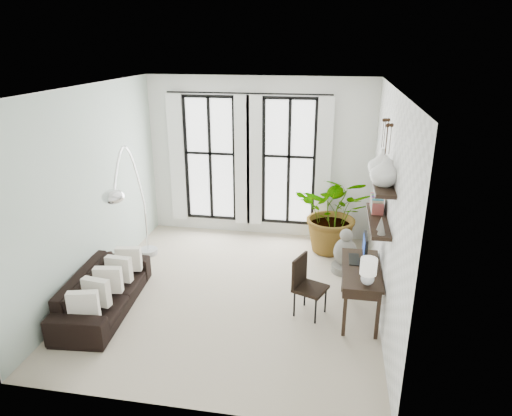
% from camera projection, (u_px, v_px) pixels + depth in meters
% --- Properties ---
extents(floor, '(5.00, 5.00, 0.00)m').
position_uv_depth(floor, '(233.00, 293.00, 7.33)').
color(floor, '#B5A690').
rests_on(floor, ground).
extents(ceiling, '(5.00, 5.00, 0.00)m').
position_uv_depth(ceiling, '(229.00, 88.00, 6.23)').
color(ceiling, white).
rests_on(ceiling, wall_back).
extents(wall_left, '(0.00, 5.00, 5.00)m').
position_uv_depth(wall_left, '(91.00, 191.00, 7.14)').
color(wall_left, '#B3C8BA').
rests_on(wall_left, floor).
extents(wall_right, '(0.00, 5.00, 5.00)m').
position_uv_depth(wall_right, '(387.00, 207.00, 6.42)').
color(wall_right, white).
rests_on(wall_right, floor).
extents(wall_back, '(4.50, 0.00, 4.50)m').
position_uv_depth(wall_back, '(259.00, 159.00, 9.09)').
color(wall_back, white).
rests_on(wall_back, floor).
extents(windows, '(3.26, 0.13, 2.65)m').
position_uv_depth(windows, '(249.00, 161.00, 9.07)').
color(windows, white).
rests_on(windows, wall_back).
extents(wall_shelves, '(0.25, 1.30, 0.60)m').
position_uv_depth(wall_shelves, '(379.00, 204.00, 6.19)').
color(wall_shelves, black).
rests_on(wall_shelves, wall_right).
extents(sofa, '(0.97, 2.12, 0.60)m').
position_uv_depth(sofa, '(104.00, 291.00, 6.79)').
color(sofa, black).
rests_on(sofa, floor).
extents(throw_pillows, '(0.40, 1.52, 0.40)m').
position_uv_depth(throw_pillows, '(108.00, 280.00, 6.70)').
color(throw_pillows, white).
rests_on(throw_pillows, sofa).
extents(plant, '(1.58, 1.43, 1.56)m').
position_uv_depth(plant, '(335.00, 213.00, 8.54)').
color(plant, '#2D7228').
rests_on(plant, floor).
extents(desk, '(0.54, 1.28, 1.15)m').
position_uv_depth(desk, '(361.00, 272.00, 6.48)').
color(desk, black).
rests_on(desk, floor).
extents(desk_chair, '(0.56, 0.56, 0.90)m').
position_uv_depth(desk_chair, '(306.00, 282.00, 6.62)').
color(desk_chair, black).
rests_on(desk_chair, floor).
extents(arc_lamp, '(0.73, 2.18, 2.32)m').
position_uv_depth(arc_lamp, '(128.00, 176.00, 7.15)').
color(arc_lamp, silver).
rests_on(arc_lamp, floor).
extents(buddha, '(0.45, 0.45, 0.80)m').
position_uv_depth(buddha, '(345.00, 254.00, 7.88)').
color(buddha, gray).
rests_on(buddha, floor).
extents(vase_a, '(0.37, 0.37, 0.38)m').
position_uv_depth(vase_a, '(385.00, 171.00, 5.73)').
color(vase_a, white).
rests_on(vase_a, shelf_upper).
extents(vase_b, '(0.37, 0.37, 0.38)m').
position_uv_depth(vase_b, '(382.00, 163.00, 6.10)').
color(vase_b, white).
rests_on(vase_b, shelf_upper).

